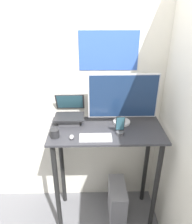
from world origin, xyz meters
name	(u,v)px	position (x,y,z in m)	size (l,w,h in m)	color
wall_back	(105,99)	(0.00, 0.59, 1.30)	(6.00, 0.06, 2.60)	silver
wall_side_right	(186,127)	(0.62, 0.00, 1.30)	(0.05, 6.00, 2.60)	silver
desk	(106,154)	(0.00, 0.25, 0.85)	(1.06, 0.51, 1.14)	#333338
laptop	(70,115)	(-0.35, 0.41, 1.21)	(0.28, 0.28, 0.26)	#4C4C51
monitor	(123,99)	(0.16, 0.37, 1.39)	(0.65, 0.17, 0.49)	silver
keyboard	(96,138)	(-0.11, 0.10, 1.14)	(0.28, 0.13, 0.02)	silver
mouse	(72,137)	(-0.31, 0.11, 1.15)	(0.04, 0.06, 0.03)	#99999E
cell_phone	(120,128)	(0.11, 0.17, 1.19)	(0.08, 0.07, 0.18)	#4C4C51
computer_tower	(117,202)	(0.13, 0.21, 0.23)	(0.17, 0.39, 0.45)	gray
mug	(55,133)	(-0.46, 0.13, 1.17)	(0.08, 0.08, 0.08)	#262628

